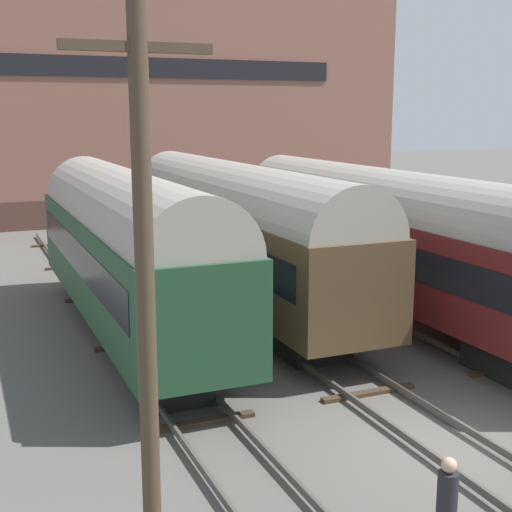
{
  "coord_description": "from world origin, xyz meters",
  "views": [
    {
      "loc": [
        -9.12,
        -11.38,
        6.95
      ],
      "look_at": [
        0.0,
        10.27,
        2.2
      ],
      "focal_mm": 50.0,
      "sensor_mm": 36.0,
      "label": 1
    }
  ],
  "objects_px": {
    "train_car_maroon": "(392,234)",
    "person_worker": "(447,502)",
    "utility_pole": "(146,311)",
    "train_car_green": "(127,245)",
    "train_car_brown": "(237,226)"
  },
  "relations": [
    {
      "from": "train_car_brown",
      "to": "train_car_maroon",
      "type": "height_order",
      "value": "train_car_brown"
    },
    {
      "from": "train_car_maroon",
      "to": "utility_pole",
      "type": "relative_size",
      "value": 2.15
    },
    {
      "from": "utility_pole",
      "to": "train_car_maroon",
      "type": "bearing_deg",
      "value": 45.79
    },
    {
      "from": "train_car_green",
      "to": "utility_pole",
      "type": "relative_size",
      "value": 1.72
    },
    {
      "from": "train_car_green",
      "to": "train_car_maroon",
      "type": "bearing_deg",
      "value": -7.11
    },
    {
      "from": "utility_pole",
      "to": "train_car_green",
      "type": "bearing_deg",
      "value": 78.45
    },
    {
      "from": "train_car_brown",
      "to": "train_car_maroon",
      "type": "distance_m",
      "value": 5.48
    },
    {
      "from": "person_worker",
      "to": "train_car_maroon",
      "type": "bearing_deg",
      "value": 60.08
    },
    {
      "from": "train_car_brown",
      "to": "train_car_maroon",
      "type": "relative_size",
      "value": 0.92
    },
    {
      "from": "train_car_maroon",
      "to": "person_worker",
      "type": "bearing_deg",
      "value": -119.92
    },
    {
      "from": "person_worker",
      "to": "utility_pole",
      "type": "distance_m",
      "value": 5.62
    },
    {
      "from": "train_car_maroon",
      "to": "train_car_green",
      "type": "distance_m",
      "value": 8.93
    },
    {
      "from": "train_car_maroon",
      "to": "utility_pole",
      "type": "height_order",
      "value": "utility_pole"
    },
    {
      "from": "train_car_maroon",
      "to": "person_worker",
      "type": "height_order",
      "value": "train_car_maroon"
    },
    {
      "from": "train_car_brown",
      "to": "train_car_green",
      "type": "relative_size",
      "value": 1.15
    }
  ]
}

